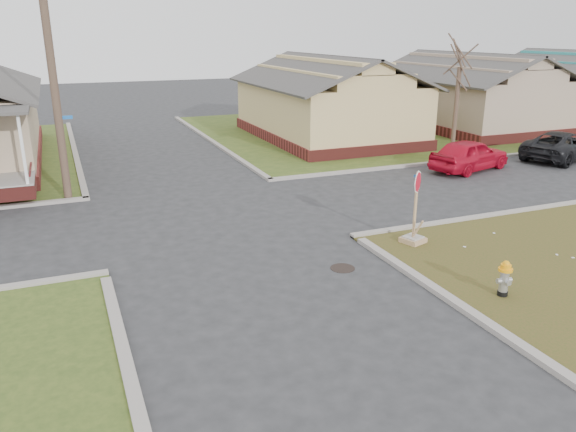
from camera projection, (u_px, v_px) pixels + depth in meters
name	position (u px, v px, depth m)	size (l,w,h in m)	color
ground	(257.00, 274.00, 14.30)	(120.00, 120.00, 0.00)	#2A2A2C
verge_far_right	(475.00, 122.00, 38.04)	(37.00, 19.00, 0.05)	#354B1B
curbs	(207.00, 217.00, 18.69)	(80.00, 40.00, 0.12)	gray
manhole	(343.00, 268.00, 14.65)	(0.64, 0.64, 0.01)	black
side_house_yellow	(326.00, 100.00, 31.71)	(7.60, 11.60, 4.70)	maroon
side_house_tan	(469.00, 93.00, 35.32)	(7.60, 11.60, 4.70)	maroon
utility_pole	(52.00, 69.00, 19.13)	(1.80, 0.28, 9.00)	#443027
tree_mid_right	(456.00, 111.00, 27.63)	(0.22, 0.22, 4.20)	#443027
fire_hydrant	(505.00, 276.00, 12.91)	(0.32, 0.32, 0.87)	black
stop_sign	(414.00, 227.00, 16.18)	(0.61, 0.59, 2.15)	tan
red_sedan	(469.00, 155.00, 24.74)	(1.66, 4.13, 1.41)	red
dark_pickup	(562.00, 146.00, 26.89)	(2.22, 4.82, 1.34)	black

